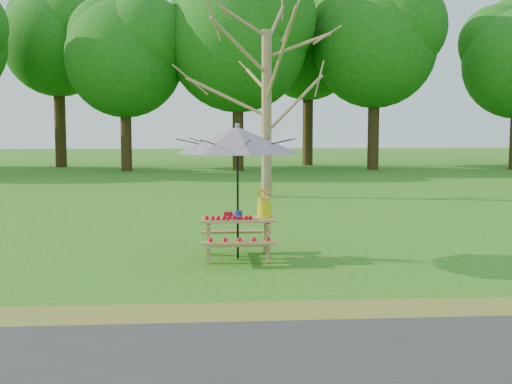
{
  "coord_description": "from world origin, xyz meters",
  "views": [
    {
      "loc": [
        1.17,
        -9.9,
        2.13
      ],
      "look_at": [
        1.95,
        0.5,
        1.1
      ],
      "focal_mm": 45.0,
      "sensor_mm": 36.0,
      "label": 1
    }
  ],
  "objects": [
    {
      "name": "ground",
      "position": [
        0.0,
        0.0,
        0.0
      ],
      "size": [
        120.0,
        120.0,
        0.0
      ],
      "primitive_type": "plane",
      "color": "#246713",
      "rests_on": "ground"
    },
    {
      "name": "tomatoes_row",
      "position": [
        1.5,
        0.32,
        0.71
      ],
      "size": [
        0.77,
        0.13,
        0.07
      ],
      "primitive_type": null,
      "color": "red",
      "rests_on": "picnic_table"
    },
    {
      "name": "treeline",
      "position": [
        0.0,
        22.0,
        8.0
      ],
      "size": [
        60.0,
        12.0,
        16.0
      ],
      "primitive_type": null,
      "color": "#12590F",
      "rests_on": "ground"
    },
    {
      "name": "produce_bins",
      "position": [
        1.59,
        0.53,
        0.72
      ],
      "size": [
        0.3,
        0.38,
        0.13
      ],
      "color": "#B70E25",
      "rests_on": "picnic_table"
    },
    {
      "name": "picnic_table",
      "position": [
        1.65,
        0.5,
        0.33
      ],
      "size": [
        1.2,
        1.32,
        0.67
      ],
      "color": "#A5844A",
      "rests_on": "ground"
    },
    {
      "name": "flower_bucket",
      "position": [
        2.1,
        0.61,
        0.96
      ],
      "size": [
        0.37,
        0.33,
        0.54
      ],
      "color": "yellow",
      "rests_on": "picnic_table"
    },
    {
      "name": "drygrass_strip",
      "position": [
        0.0,
        -2.8,
        0.0
      ],
      "size": [
        120.0,
        1.2,
        0.01
      ],
      "primitive_type": "cube",
      "color": "olive",
      "rests_on": "ground"
    },
    {
      "name": "patio_umbrella",
      "position": [
        1.65,
        0.5,
        1.95
      ],
      "size": [
        2.26,
        2.26,
        2.25
      ],
      "color": "black",
      "rests_on": "ground"
    }
  ]
}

